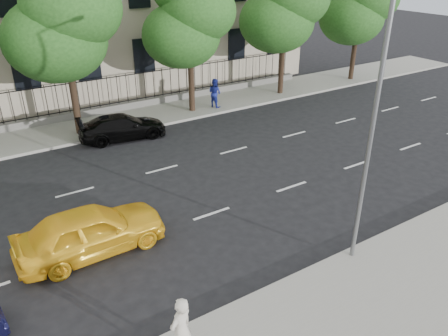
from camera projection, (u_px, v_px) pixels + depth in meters
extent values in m
plane|color=black|center=(249.00, 247.00, 14.94)|extent=(120.00, 120.00, 0.00)
cube|color=gray|center=(334.00, 320.00, 11.88)|extent=(60.00, 4.00, 0.15)
cube|color=gray|center=(111.00, 123.00, 25.48)|extent=(60.00, 4.00, 0.15)
cube|color=slate|center=(101.00, 110.00, 26.64)|extent=(30.00, 0.50, 0.40)
cube|color=black|center=(100.00, 105.00, 26.51)|extent=(28.80, 0.05, 0.05)
cube|color=black|center=(97.00, 79.00, 25.79)|extent=(28.80, 0.05, 0.05)
cylinder|color=slate|center=(370.00, 143.00, 12.54)|extent=(0.14, 0.14, 8.00)
cylinder|color=#382619|center=(75.00, 104.00, 23.14)|extent=(0.36, 0.36, 3.32)
ellipsoid|color=#204E1A|center=(56.00, 40.00, 21.70)|extent=(5.13, 5.13, 4.21)
ellipsoid|color=#204E1A|center=(72.00, 8.00, 21.09)|extent=(4.86, 4.86, 4.00)
cylinder|color=#382619|center=(191.00, 86.00, 26.54)|extent=(0.36, 0.36, 3.08)
ellipsoid|color=#204E1A|center=(181.00, 36.00, 25.24)|extent=(4.56, 4.56, 3.74)
ellipsoid|color=#204E1A|center=(198.00, 11.00, 24.71)|extent=(4.32, 4.32, 3.55)
cylinder|color=#382619|center=(281.00, 70.00, 29.86)|extent=(0.36, 0.36, 3.22)
ellipsoid|color=#204E1A|center=(277.00, 21.00, 28.48)|extent=(4.94, 4.94, 4.06)
cylinder|color=#382619|center=(353.00, 59.00, 33.26)|extent=(0.36, 0.36, 3.01)
ellipsoid|color=#204E1A|center=(351.00, 18.00, 31.95)|extent=(4.75, 4.75, 3.90)
imported|color=yellow|center=(91.00, 230.00, 14.38)|extent=(4.92, 2.06, 1.66)
imported|color=black|center=(123.00, 127.00, 23.26)|extent=(4.80, 2.47, 1.33)
imported|color=beige|center=(181.00, 330.00, 10.30)|extent=(0.79, 0.67, 1.86)
imported|color=navy|center=(215.00, 93.00, 27.45)|extent=(0.93, 1.05, 1.82)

